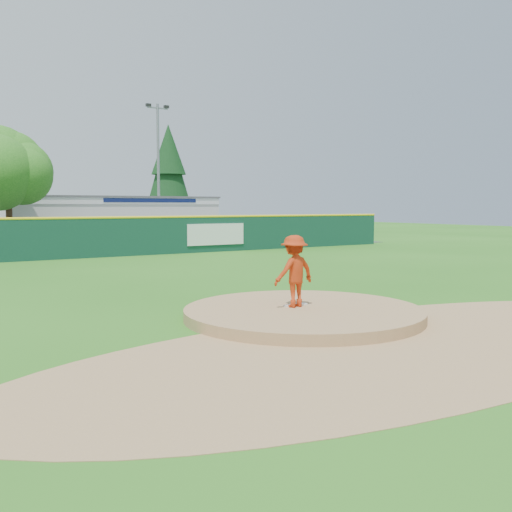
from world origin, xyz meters
TOP-DOWN VIEW (x-y plane):
  - ground at (0.00, 0.00)m, footprint 120.00×120.00m
  - pitchers_mound at (0.00, 0.00)m, footprint 5.50×5.50m
  - pitching_rubber at (0.00, 0.30)m, footprint 0.60×0.15m
  - infield_dirt_arc at (0.00, -3.00)m, footprint 15.40×15.40m
  - parking_lot at (0.00, 27.00)m, footprint 44.00×16.00m
  - pitcher at (-0.10, 0.22)m, footprint 1.12×0.69m
  - van at (-1.34, 24.08)m, footprint 4.31×2.10m
  - pool_building_grp at (6.00, 31.99)m, footprint 15.20×8.20m
  - fence_banners at (0.62, 17.92)m, footprint 17.68×0.04m
  - outfield_fence at (0.00, 18.00)m, footprint 40.00×0.14m
  - deciduous_tree at (-2.00, 25.00)m, footprint 5.60×5.60m
  - conifer_tree at (13.00, 36.00)m, footprint 4.40×4.40m
  - light_pole_right at (9.00, 29.00)m, footprint 1.75×0.25m

SIDE VIEW (x-z plane):
  - ground at x=0.00m, z-range 0.00..0.00m
  - pitchers_mound at x=0.00m, z-range -0.25..0.25m
  - infield_dirt_arc at x=0.00m, z-range 0.00..0.01m
  - parking_lot at x=0.00m, z-range 0.00..0.02m
  - pitching_rubber at x=0.00m, z-range 0.25..0.29m
  - van at x=-1.34m, z-range 0.02..1.20m
  - fence_banners at x=0.62m, z-range 0.40..1.60m
  - pitcher at x=-0.10m, z-range 0.25..1.92m
  - outfield_fence at x=0.00m, z-range 0.05..2.12m
  - pool_building_grp at x=6.00m, z-range 0.01..3.32m
  - deciduous_tree at x=-2.00m, z-range 0.87..8.23m
  - conifer_tree at x=13.00m, z-range 0.79..10.29m
  - light_pole_right at x=9.00m, z-range 0.54..10.54m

